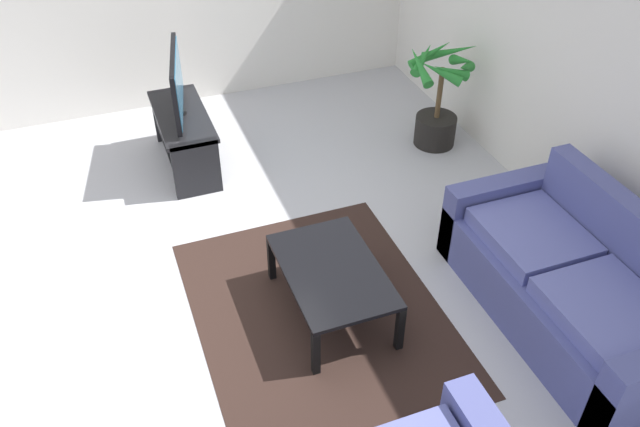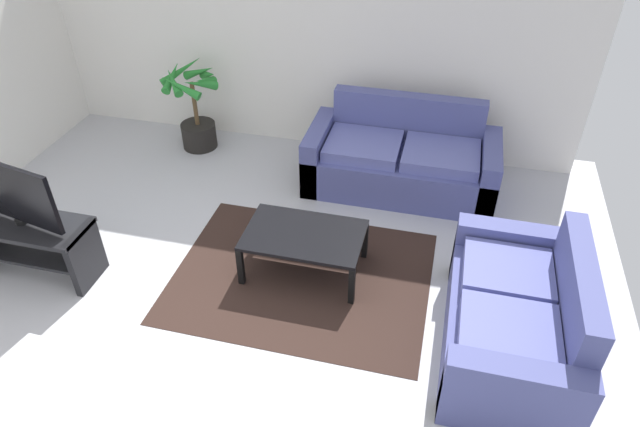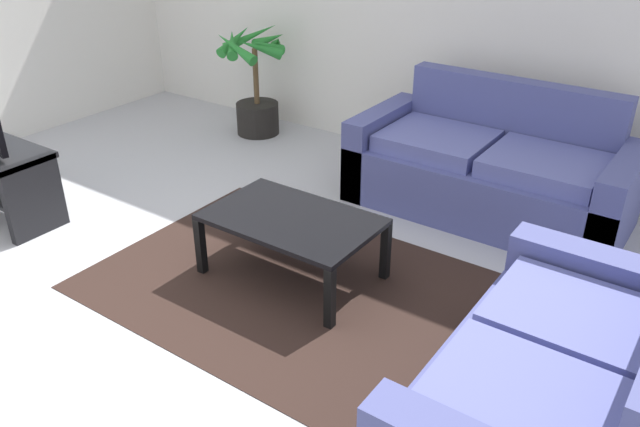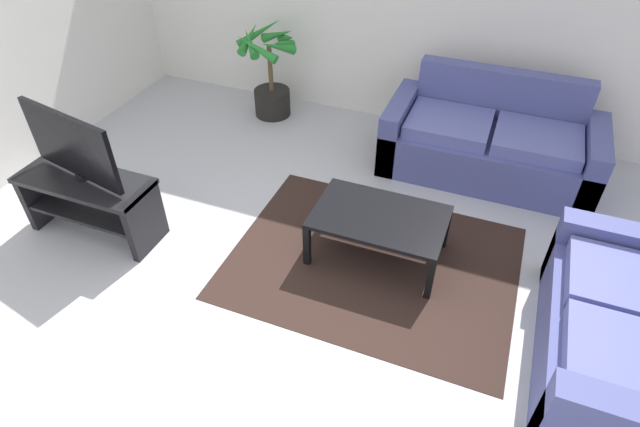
% 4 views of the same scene
% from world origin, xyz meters
% --- Properties ---
extents(ground_plane, '(6.60, 6.60, 0.00)m').
position_xyz_m(ground_plane, '(0.00, 0.00, 0.00)').
color(ground_plane, '#B2B2B7').
extents(wall_back, '(6.00, 0.06, 2.70)m').
position_xyz_m(wall_back, '(0.00, 3.00, 1.35)').
color(wall_back, silver).
rests_on(wall_back, ground).
extents(couch_main, '(1.94, 0.90, 0.90)m').
position_xyz_m(couch_main, '(1.19, 2.28, 0.30)').
color(couch_main, '#4C518C').
rests_on(couch_main, ground).
extents(tv_stand, '(1.10, 0.45, 0.54)m').
position_xyz_m(tv_stand, '(-1.71, 0.18, 0.35)').
color(tv_stand, black).
rests_on(tv_stand, ground).
extents(tv, '(0.94, 0.23, 0.58)m').
position_xyz_m(tv, '(-1.71, 0.19, 0.84)').
color(tv, black).
rests_on(tv, tv_stand).
extents(coffee_table, '(1.01, 0.64, 0.40)m').
position_xyz_m(coffee_table, '(0.55, 0.77, 0.36)').
color(coffee_table, black).
rests_on(coffee_table, ground).
extents(area_rug, '(2.20, 1.70, 0.01)m').
position_xyz_m(area_rug, '(0.55, 0.67, 0.00)').
color(area_rug, black).
rests_on(area_rug, ground).
extents(potted_palm, '(0.74, 0.72, 1.00)m').
position_xyz_m(potted_palm, '(-1.23, 2.55, 0.45)').
color(potted_palm, black).
rests_on(potted_palm, ground).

